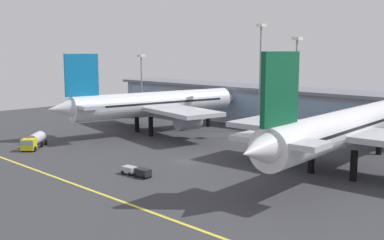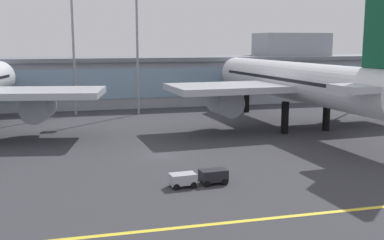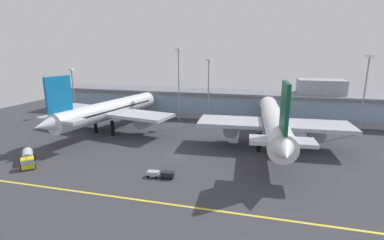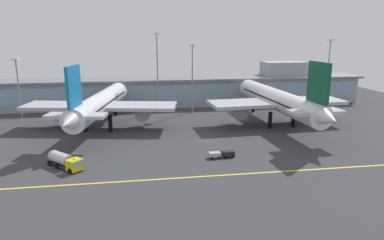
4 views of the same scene
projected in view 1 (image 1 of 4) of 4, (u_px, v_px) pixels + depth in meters
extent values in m
plane|color=#38383D|center=(185.00, 162.00, 84.82)|extent=(190.55, 190.55, 0.00)
cube|color=yellow|center=(81.00, 186.00, 69.22)|extent=(152.44, 0.50, 0.01)
cube|color=#9399A3|center=(315.00, 112.00, 116.91)|extent=(136.11, 12.00, 9.50)
cube|color=#84A3BC|center=(303.00, 112.00, 112.55)|extent=(130.67, 0.20, 6.08)
cube|color=slate|center=(316.00, 92.00, 116.15)|extent=(139.11, 14.00, 0.80)
cylinder|color=black|center=(137.00, 123.00, 115.25)|extent=(1.10, 1.10, 4.62)
cylinder|color=black|center=(151.00, 127.00, 109.62)|extent=(1.10, 1.10, 4.62)
cylinder|color=black|center=(208.00, 118.00, 123.45)|extent=(1.10, 1.10, 4.62)
cylinder|color=silver|center=(156.00, 104.00, 113.63)|extent=(13.71, 42.69, 5.77)
cone|color=silver|center=(228.00, 98.00, 126.57)|extent=(6.37, 6.14, 5.48)
cone|color=silver|center=(63.00, 108.00, 100.45)|extent=(6.02, 7.16, 4.91)
cube|color=#84A3BC|center=(218.00, 95.00, 124.49)|extent=(5.02, 4.79, 1.73)
cube|color=black|center=(156.00, 102.00, 113.56)|extent=(12.48, 36.04, 0.46)
cube|color=#B7BAC1|center=(156.00, 106.00, 113.73)|extent=(43.33, 17.99, 0.92)
cylinder|color=#999EA8|center=(138.00, 110.00, 124.51)|extent=(5.01, 6.17, 4.04)
cylinder|color=#999EA8|center=(188.00, 121.00, 105.35)|extent=(5.01, 6.17, 4.04)
cube|color=#0F6BA8|center=(82.00, 75.00, 101.99)|extent=(2.13, 7.62, 9.23)
cube|color=#B7BAC1|center=(83.00, 105.00, 102.97)|extent=(14.13, 7.14, 0.74)
cylinder|color=black|center=(311.00, 159.00, 76.58)|extent=(1.10, 1.10, 4.75)
cylinder|color=black|center=(354.00, 166.00, 71.96)|extent=(1.10, 1.10, 4.75)
cylinder|color=black|center=(379.00, 142.00, 90.24)|extent=(1.10, 1.10, 4.75)
cylinder|color=silver|center=(343.00, 128.00, 76.30)|extent=(8.60, 46.73, 5.94)
cone|color=silver|center=(258.00, 150.00, 57.31)|extent=(5.42, 6.82, 5.05)
cube|color=black|center=(343.00, 125.00, 76.23)|extent=(8.23, 39.31, 0.48)
cube|color=#B7BAC1|center=(343.00, 133.00, 76.41)|extent=(40.12, 13.41, 0.95)
cylinder|color=#999EA8|center=(288.00, 137.00, 85.18)|extent=(4.50, 6.27, 4.16)
cube|color=#0C4C2D|center=(280.00, 89.00, 59.88)|extent=(1.19, 8.39, 9.51)
cube|color=#B7BAC1|center=(279.00, 141.00, 60.89)|extent=(12.93, 5.83, 0.76)
cylinder|color=black|center=(35.00, 149.00, 93.15)|extent=(0.98, 1.00, 1.10)
cylinder|color=black|center=(22.00, 149.00, 93.16)|extent=(0.98, 1.00, 1.10)
cylinder|color=black|center=(42.00, 144.00, 97.60)|extent=(0.98, 1.00, 1.10)
cylinder|color=black|center=(30.00, 144.00, 97.61)|extent=(0.98, 1.00, 1.10)
cylinder|color=black|center=(46.00, 142.00, 100.09)|extent=(0.98, 1.00, 1.10)
cylinder|color=black|center=(34.00, 142.00, 100.10)|extent=(0.98, 1.00, 1.10)
cube|color=#2D2D33|center=(36.00, 145.00, 97.44)|extent=(6.94, 7.06, 0.30)
cube|color=yellow|center=(29.00, 144.00, 93.30)|extent=(3.50, 3.49, 2.20)
cube|color=#84A3BC|center=(29.00, 142.00, 93.22)|extent=(3.49, 3.48, 0.88)
cylinder|color=silver|center=(36.00, 138.00, 97.78)|extent=(5.53, 5.61, 2.30)
cube|color=orange|center=(28.00, 138.00, 93.12)|extent=(0.30, 0.40, 0.20)
cylinder|color=black|center=(150.00, 176.00, 74.07)|extent=(0.61, 0.25, 0.60)
cylinder|color=black|center=(144.00, 178.00, 72.93)|extent=(0.61, 0.25, 0.60)
cylinder|color=black|center=(142.00, 174.00, 75.22)|extent=(0.61, 0.25, 0.60)
cylinder|color=black|center=(135.00, 176.00, 74.08)|extent=(0.61, 0.25, 0.60)
cube|color=black|center=(143.00, 172.00, 74.00)|extent=(2.71, 1.70, 1.10)
cylinder|color=black|center=(136.00, 172.00, 76.07)|extent=(0.61, 0.23, 0.60)
cylinder|color=black|center=(130.00, 174.00, 74.93)|extent=(0.61, 0.23, 0.60)
cylinder|color=black|center=(129.00, 171.00, 77.14)|extent=(0.61, 0.23, 0.60)
cylinder|color=black|center=(123.00, 173.00, 75.99)|extent=(0.61, 0.23, 0.60)
cube|color=#A8A8B2|center=(129.00, 169.00, 75.96)|extent=(2.51, 1.69, 1.00)
cube|color=#2D2D33|center=(136.00, 173.00, 75.06)|extent=(0.61, 0.15, 0.08)
cylinder|color=gray|center=(142.00, 86.00, 143.96)|extent=(0.44, 0.44, 18.14)
cube|color=silver|center=(141.00, 56.00, 142.57)|extent=(1.80, 1.80, 0.70)
cylinder|color=gray|center=(295.00, 90.00, 105.14)|extent=(0.44, 0.44, 22.31)
cube|color=silver|center=(297.00, 39.00, 103.45)|extent=(1.80, 1.80, 0.70)
cylinder|color=gray|center=(260.00, 80.00, 114.33)|extent=(0.44, 0.44, 25.71)
cube|color=silver|center=(261.00, 25.00, 112.39)|extent=(1.80, 1.80, 0.70)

